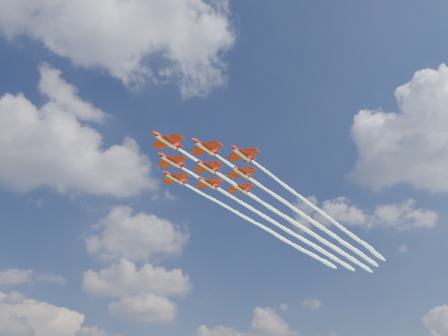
{
  "coord_description": "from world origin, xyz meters",
  "views": [
    {
      "loc": [
        -39.96,
        -114.68,
        16.22
      ],
      "look_at": [
        2.94,
        5.29,
        85.71
      ],
      "focal_mm": 35.0,
      "sensor_mm": 36.0,
      "label": 1
    }
  ],
  "objects": [
    {
      "name": "jet_lead",
      "position": [
        30.24,
        26.6,
        83.95
      ],
      "size": [
        106.69,
        74.73,
        2.96
      ],
      "rotation": [
        0.0,
        0.0,
        0.6
      ],
      "color": "#B00F09"
    },
    {
      "name": "jet_row2_port",
      "position": [
        41.96,
        26.34,
        83.95
      ],
      "size": [
        106.69,
        74.73,
        2.96
      ],
      "rotation": [
        0.0,
        0.0,
        0.6
      ],
      "color": "#B00F09"
    },
    {
      "name": "jet_row2_starb",
      "position": [
        34.18,
        37.64,
        83.95
      ],
      "size": [
        106.69,
        74.73,
        2.96
      ],
      "rotation": [
        0.0,
        0.0,
        0.6
      ],
      "color": "#B00F09"
    },
    {
      "name": "jet_row3_port",
      "position": [
        53.68,
        26.08,
        83.95
      ],
      "size": [
        106.69,
        74.73,
        2.96
      ],
      "rotation": [
        0.0,
        0.0,
        0.6
      ],
      "color": "#B00F09"
    },
    {
      "name": "jet_row3_centre",
      "position": [
        45.9,
        37.38,
        83.95
      ],
      "size": [
        106.69,
        74.73,
        2.96
      ],
      "rotation": [
        0.0,
        0.0,
        0.6
      ],
      "color": "#B00F09"
    },
    {
      "name": "jet_row3_starb",
      "position": [
        38.13,
        48.67,
        83.95
      ],
      "size": [
        106.69,
        74.73,
        2.96
      ],
      "rotation": [
        0.0,
        0.0,
        0.6
      ],
      "color": "#B00F09"
    },
    {
      "name": "jet_row4_port",
      "position": [
        57.62,
        37.12,
        83.95
      ],
      "size": [
        106.69,
        74.73,
        2.96
      ],
      "rotation": [
        0.0,
        0.0,
        0.6
      ],
      "color": "#B00F09"
    },
    {
      "name": "jet_row4_starb",
      "position": [
        49.84,
        48.42,
        83.95
      ],
      "size": [
        106.69,
        74.73,
        2.96
      ],
      "rotation": [
        0.0,
        0.0,
        0.6
      ],
      "color": "#B00F09"
    },
    {
      "name": "jet_tail",
      "position": [
        61.56,
        48.16,
        83.95
      ],
      "size": [
        106.69,
        74.73,
        2.96
      ],
      "rotation": [
        0.0,
        0.0,
        0.6
      ],
      "color": "#B00F09"
    }
  ]
}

